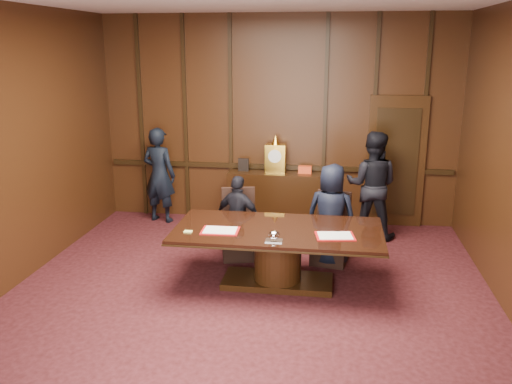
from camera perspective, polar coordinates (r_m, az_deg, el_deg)
room at (r=5.97m, az=-0.61°, el=3.00°), size 7.00×7.04×3.50m
sideboard at (r=9.28m, az=2.03°, el=-0.42°), size 1.60×0.45×1.54m
conference_table at (r=6.90m, az=2.32°, el=-5.83°), size 2.62×1.32×0.76m
folder_left at (r=6.73m, az=-3.79°, el=-4.07°), size 0.47×0.35×0.02m
folder_right at (r=6.60m, az=8.31°, el=-4.60°), size 0.50×0.40×0.02m
inkstand at (r=6.37m, az=1.91°, el=-4.72°), size 0.20×0.14×0.12m
notepad at (r=6.73m, az=-7.16°, el=-4.16°), size 0.10×0.07×0.01m
chair_left at (r=7.87m, az=-1.78°, el=-4.79°), size 0.58×0.58×0.99m
chair_right at (r=7.76m, az=7.83°, el=-5.23°), size 0.56×0.56×0.99m
signatory_left at (r=7.70m, az=-1.85°, el=-2.75°), size 0.77×0.50×1.22m
signatory_right at (r=7.55m, az=7.90°, el=-2.41°), size 0.78×0.60×1.44m
witness_left at (r=9.47m, az=-10.14°, el=1.78°), size 0.68×0.53×1.65m
witness_right at (r=8.72m, az=12.09°, el=0.72°), size 0.93×0.78×1.71m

